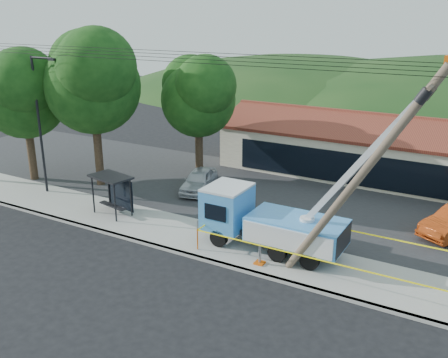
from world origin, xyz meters
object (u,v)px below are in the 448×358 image
Objects in this scene: utility_truck at (269,219)px; bus_shelter at (113,186)px; leaning_pole at (366,170)px; car_silver at (199,192)px.

utility_truck reaches higher than bus_shelter.
leaning_pole is (4.82, -1.30, 3.67)m from utility_truck.
bus_shelter is (-9.90, -0.32, 0.13)m from utility_truck.
car_silver is (2.14, 5.94, -1.89)m from bus_shelter.
utility_truck is 9.75m from car_silver.
utility_truck reaches higher than leaning_pole.
utility_truck is 2.62× the size of car_silver.
utility_truck is 4.16× the size of bus_shelter.
car_silver is at bearing 151.18° from leaning_pole.
bus_shelter is (-14.72, 0.98, -3.54)m from leaning_pole.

